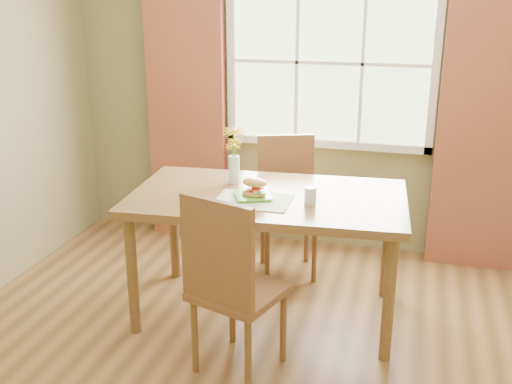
{
  "coord_description": "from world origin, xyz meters",
  "views": [
    {
      "loc": [
        0.69,
        -2.75,
        2.03
      ],
      "look_at": [
        -0.24,
        0.61,
        0.85
      ],
      "focal_mm": 42.0,
      "sensor_mm": 36.0,
      "label": 1
    }
  ],
  "objects_px": {
    "croissant_sandwich": "(255,188)",
    "water_glass": "(310,196)",
    "dining_table": "(268,207)",
    "chair_near": "(229,280)",
    "flower_vase": "(234,150)",
    "chair_far": "(287,198)"
  },
  "relations": [
    {
      "from": "dining_table",
      "to": "chair_near",
      "type": "xyz_separation_m",
      "value": [
        -0.03,
        -0.71,
        -0.16
      ]
    },
    {
      "from": "chair_near",
      "to": "water_glass",
      "type": "xyz_separation_m",
      "value": [
        0.31,
        0.6,
        0.3
      ]
    },
    {
      "from": "chair_far",
      "to": "dining_table",
      "type": "bearing_deg",
      "value": -107.72
    },
    {
      "from": "dining_table",
      "to": "water_glass",
      "type": "relative_size",
      "value": 16.43
    },
    {
      "from": "croissant_sandwich",
      "to": "water_glass",
      "type": "relative_size",
      "value": 1.6
    },
    {
      "from": "dining_table",
      "to": "croissant_sandwich",
      "type": "height_order",
      "value": "croissant_sandwich"
    },
    {
      "from": "flower_vase",
      "to": "chair_near",
      "type": "bearing_deg",
      "value": -74.61
    },
    {
      "from": "chair_near",
      "to": "water_glass",
      "type": "height_order",
      "value": "chair_near"
    },
    {
      "from": "chair_near",
      "to": "chair_far",
      "type": "bearing_deg",
      "value": 108.12
    },
    {
      "from": "chair_near",
      "to": "croissant_sandwich",
      "type": "distance_m",
      "value": 0.68
    },
    {
      "from": "chair_near",
      "to": "flower_vase",
      "type": "height_order",
      "value": "flower_vase"
    },
    {
      "from": "chair_near",
      "to": "water_glass",
      "type": "distance_m",
      "value": 0.74
    },
    {
      "from": "chair_far",
      "to": "water_glass",
      "type": "xyz_separation_m",
      "value": [
        0.32,
        -0.81,
        0.32
      ]
    },
    {
      "from": "dining_table",
      "to": "chair_far",
      "type": "relative_size",
      "value": 1.72
    },
    {
      "from": "dining_table",
      "to": "water_glass",
      "type": "distance_m",
      "value": 0.33
    },
    {
      "from": "croissant_sandwich",
      "to": "water_glass",
      "type": "distance_m",
      "value": 0.34
    },
    {
      "from": "dining_table",
      "to": "water_glass",
      "type": "xyz_separation_m",
      "value": [
        0.29,
        -0.11,
        0.14
      ]
    },
    {
      "from": "flower_vase",
      "to": "chair_far",
      "type": "bearing_deg",
      "value": 65.86
    },
    {
      "from": "croissant_sandwich",
      "to": "flower_vase",
      "type": "distance_m",
      "value": 0.38
    },
    {
      "from": "water_glass",
      "to": "flower_vase",
      "type": "xyz_separation_m",
      "value": [
        -0.56,
        0.28,
        0.17
      ]
    },
    {
      "from": "croissant_sandwich",
      "to": "dining_table",
      "type": "bearing_deg",
      "value": 71.93
    },
    {
      "from": "dining_table",
      "to": "water_glass",
      "type": "bearing_deg",
      "value": -24.85
    }
  ]
}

